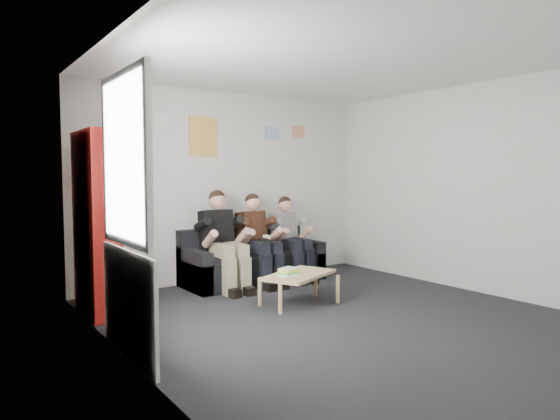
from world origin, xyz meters
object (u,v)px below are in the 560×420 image
object	(u,v)px
person_middle	(259,240)
person_right	(291,238)
sofa	(252,263)
bookshelf	(97,223)
coffee_table	(299,277)
person_left	(224,241)

from	to	relation	value
person_middle	person_right	size ratio (longest dim) A/B	1.04
sofa	bookshelf	distance (m)	2.39
sofa	coffee_table	size ratio (longest dim) A/B	2.15
bookshelf	person_left	bearing A→B (deg)	9.01
sofa	coffee_table	xyz separation A→B (m)	(-0.20, -1.38, 0.05)
person_middle	person_right	world-z (taller)	person_middle
person_left	coffee_table	bearing A→B (deg)	-67.94
coffee_table	person_right	distance (m)	1.44
person_left	person_right	xyz separation A→B (m)	(1.11, 0.01, -0.04)
bookshelf	person_middle	size ratio (longest dim) A/B	1.58
sofa	person_right	bearing A→B (deg)	-18.61
coffee_table	person_middle	xyz separation A→B (m)	(0.20, 1.19, 0.30)
sofa	coffee_table	bearing A→B (deg)	-98.13
bookshelf	person_right	size ratio (longest dim) A/B	1.65
bookshelf	person_right	world-z (taller)	bookshelf
coffee_table	person_right	world-z (taller)	person_right
sofa	person_left	xyz separation A→B (m)	(-0.55, -0.19, 0.37)
sofa	bookshelf	bearing A→B (deg)	-168.70
coffee_table	sofa	bearing A→B (deg)	81.87
coffee_table	person_middle	distance (m)	1.24
coffee_table	person_right	size ratio (longest dim) A/B	0.77
sofa	bookshelf	world-z (taller)	bookshelf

